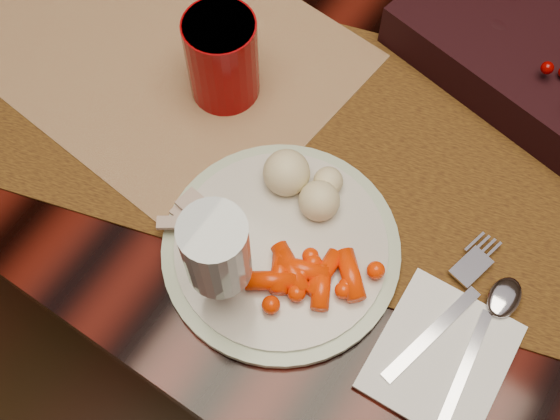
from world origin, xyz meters
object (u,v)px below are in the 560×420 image
Objects in this scene: napkin at (441,356)px; wine_glass at (220,267)px; placemat_main at (154,46)px; red_cup at (222,58)px; mashed_potatoes at (306,183)px; dinner_plate at (281,248)px; baby_carrots at (308,267)px; turkey_shreds at (202,221)px; dining_table at (398,200)px.

wine_glass is (-0.21, -0.07, 0.08)m from napkin.
red_cup reaches higher than placemat_main.
wine_glass is (-0.01, -0.14, 0.04)m from mashed_potatoes.
dinner_plate is 2.25× the size of red_cup.
wine_glass is (0.15, -0.21, 0.02)m from red_cup.
turkey_shreds is (-0.12, -0.02, -0.00)m from baby_carrots.
wine_glass reaches higher than dining_table.
wine_glass reaches higher than napkin.
red_cup is at bearing -136.08° from dining_table.
turkey_shreds is 0.27m from napkin.
napkin is 1.27× the size of red_cup.
mashed_potatoes is 0.62× the size of napkin.
turkey_shreds is 0.41× the size of wine_glass.
wine_glass is (0.06, -0.05, 0.06)m from turkey_shreds.
red_cup reaches higher than baby_carrots.
baby_carrots is 0.25m from red_cup.
wine_glass is at bearing -33.34° from placemat_main.
red_cup is at bearing 125.82° from wine_glass.
dining_table is 7.32× the size of dinner_plate.
wine_glass reaches higher than dinner_plate.
red_cup is (-0.16, 0.07, 0.02)m from mashed_potatoes.
dinner_plate is 3.59× the size of turkey_shreds.
dinner_plate is (0.28, -0.14, 0.01)m from placemat_main.
dining_table is 0.53m from napkin.
wine_glass is at bearing -96.20° from dining_table.
dinner_plate is 0.22m from red_cup.
napkin is (0.47, -0.14, 0.00)m from placemat_main.
placemat_main is at bearing 140.96° from wine_glass.
red_cup is 0.66× the size of wine_glass.
dinner_plate is at bearing 75.63° from wine_glass.
turkey_shreds is (-0.07, -0.09, -0.02)m from mashed_potatoes.
dinner_plate is at bearing -94.30° from dining_table.
placemat_main reaches higher than dining_table.
dining_table is at bearing 36.81° from placemat_main.
baby_carrots is 0.15m from napkin.
dining_table is 0.52m from placemat_main.
baby_carrots is (0.01, -0.33, 0.40)m from dining_table.
napkin is (0.20, -0.07, -0.04)m from mashed_potatoes.
placemat_main is 4.72× the size of baby_carrots.
red_cup is at bearing 141.29° from dinner_plate.
mashed_potatoes is at bearing 158.17° from napkin.
wine_glass is at bearing -54.18° from red_cup.
baby_carrots is at bearing 178.01° from napkin.
dinner_plate is 2.87× the size of mashed_potatoes.
wine_glass is at bearing -104.37° from dinner_plate.
placemat_main is 0.26m from turkey_shreds.
mashed_potatoes is 0.11m from turkey_shreds.
dining_table is at bearing 85.70° from dinner_plate.
mashed_potatoes is 0.22m from napkin.
turkey_shreds is (0.20, -0.16, 0.02)m from placemat_main.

